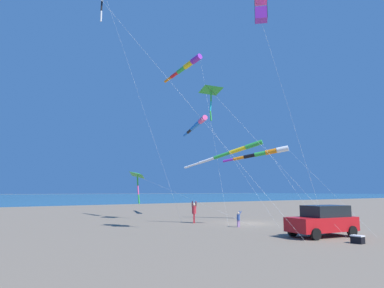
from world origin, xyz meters
name	(u,v)px	position (x,y,z in m)	size (l,w,h in m)	color
ground_plane	(249,223)	(0.00, 0.00, 0.00)	(600.00, 600.00, 0.00)	#756654
parked_car	(323,221)	(8.90, -2.67, 0.95)	(2.66, 4.56, 1.85)	red
cooler_box	(358,239)	(11.56, -3.64, 0.21)	(0.62, 0.42, 0.42)	black
person_adult_flyer	(194,211)	(-2.92, -3.62, 1.00)	(0.66, 0.63, 1.84)	#B72833
person_child_green_jacket	(238,218)	(1.86, -2.94, 0.67)	(0.31, 0.39, 1.22)	#8E6B9E
kite_delta_magenta_far_left	(138,176)	(-10.08, -5.36, 4.26)	(14.34, 4.05, 4.75)	green
kite_windsock_black_fish_shape	(264,153)	(-1.43, 3.68, 6.35)	(15.68, 5.30, 7.00)	white
kite_windsock_purple_drifting	(187,66)	(-6.14, -2.18, 15.26)	(10.68, 1.27, 15.95)	purple
kite_delta_checkered_midright	(211,91)	(3.36, -6.74, 9.64)	(7.93, 4.90, 10.00)	green
kite_windsock_blue_topmost	(233,152)	(0.49, -2.13, 5.94)	(11.32, 3.88, 6.80)	green
kite_windsock_red_high_left	(197,125)	(-10.75, 2.56, 10.46)	(19.49, 4.92, 11.07)	#EF4C93
kite_box_orange_high_right	(261,6)	(6.79, -5.27, 14.86)	(2.83, 3.46, 15.90)	#EF4C93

